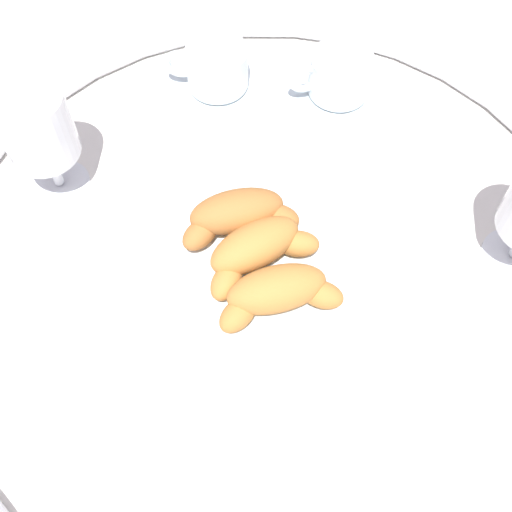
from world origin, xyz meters
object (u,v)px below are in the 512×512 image
Objects in this scene: pastry_plate at (256,264)px; croissant_extra at (277,293)px; croissant_large at (237,215)px; croissant_small at (258,252)px; coffee_cup_far at (339,80)px; sugar_packet at (186,433)px; coffee_cup_near at (217,72)px; juice_glass_left at (38,130)px.

croissant_extra is (-0.01, 0.05, 0.03)m from pastry_plate.
croissant_small is (-0.01, 0.05, 0.00)m from croissant_large.
pastry_plate is 1.93× the size of coffee_cup_far.
sugar_packet is (0.11, 0.20, -0.04)m from croissant_large.
juice_glass_left reaches higher than coffee_cup_near.
coffee_cup_near is at bearing -137.86° from sugar_packet.
croissant_extra is 1.01× the size of coffee_cup_near.
coffee_cup_far is (-0.14, 0.05, 0.00)m from coffee_cup_near.
coffee_cup_near is 1.00× the size of coffee_cup_far.
croissant_small reaches higher than coffee_cup_near.
pastry_plate is at bearing 97.78° from croissant_large.
sugar_packet is at bearing 61.63° from croissant_large.
coffee_cup_near is 0.24m from juice_glass_left.
croissant_extra is at bearing 97.16° from croissant_large.
croissant_large is 1.01× the size of coffee_cup_far.
croissant_small is 0.95× the size of juice_glass_left.
pastry_plate reaches higher than sugar_packet.
sugar_packet is at bearing 39.26° from croissant_extra.
pastry_plate is 0.06m from croissant_extra.
pastry_plate is 5.24× the size of sugar_packet.
croissant_extra reaches higher than sugar_packet.
pastry_plate is 0.06m from croissant_large.
coffee_cup_far is (-0.17, -0.21, 0.01)m from pastry_plate.
pastry_plate is 0.27m from coffee_cup_far.
coffee_cup_far is at bearing -157.00° from sugar_packet.
croissant_large is at bearing -147.57° from sugar_packet.
croissant_extra is at bearing 58.50° from coffee_cup_far.
croissant_extra is at bearing 130.04° from juice_glass_left.
juice_glass_left is (0.35, 0.04, 0.07)m from coffee_cup_far.
juice_glass_left reaches higher than coffee_cup_far.
croissant_small and croissant_extra have the same top height.
juice_glass_left is 0.34m from sugar_packet.
coffee_cup_near is at bearing -156.00° from juice_glass_left.
juice_glass_left reaches higher than croissant_small.
pastry_plate is at bearing -75.45° from croissant_small.
croissant_large reaches higher than pastry_plate.
croissant_large is at bearing 80.98° from coffee_cup_near.
pastry_plate is at bearing 83.86° from coffee_cup_near.
pastry_plate is 1.91× the size of croissant_extra.
croissant_large is 0.98× the size of juice_glass_left.
croissant_small is (-0.00, 0.00, 0.03)m from pastry_plate.
juice_glass_left is at bearing -43.68° from croissant_small.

